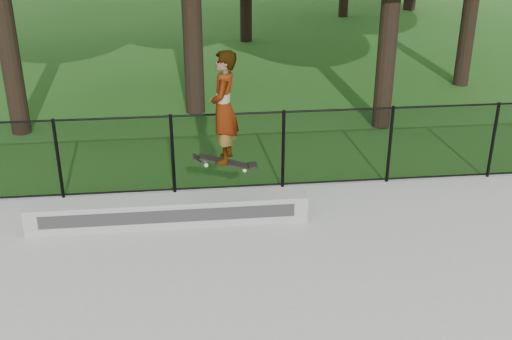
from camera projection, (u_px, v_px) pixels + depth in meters
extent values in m
cube|color=#AAAAA5|center=(169.00, 212.00, 10.58)|extent=(4.60, 0.40, 0.45)
cube|color=black|center=(225.00, 162.00, 10.10)|extent=(0.82, 0.23, 0.26)
imported|color=silver|center=(224.00, 108.00, 9.73)|extent=(0.55, 0.72, 1.76)
cylinder|color=black|center=(58.00, 159.00, 11.26)|extent=(0.06, 0.06, 1.50)
cylinder|color=black|center=(173.00, 154.00, 11.46)|extent=(0.06, 0.06, 1.50)
cylinder|color=black|center=(283.00, 149.00, 11.66)|extent=(0.06, 0.06, 1.50)
cylinder|color=black|center=(390.00, 145.00, 11.87)|extent=(0.06, 0.06, 1.50)
cylinder|color=black|center=(493.00, 140.00, 12.07)|extent=(0.06, 0.06, 1.50)
cylinder|color=black|center=(284.00, 112.00, 11.37)|extent=(16.00, 0.04, 0.04)
cylinder|color=black|center=(283.00, 184.00, 11.95)|extent=(16.00, 0.04, 0.04)
cube|color=black|center=(283.00, 149.00, 11.66)|extent=(16.00, 0.01, 1.50)
cylinder|color=black|center=(5.00, 24.00, 13.67)|extent=(0.44, 0.44, 4.95)
cylinder|color=black|center=(191.00, 4.00, 14.91)|extent=(0.44, 0.44, 5.31)
cylinder|color=black|center=(388.00, 36.00, 14.21)|extent=(0.44, 0.44, 4.24)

